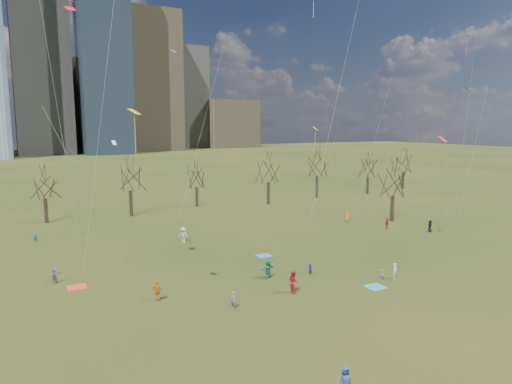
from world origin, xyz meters
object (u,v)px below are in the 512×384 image
blanket_navy (264,256)px  person_1 (395,271)px  person_2 (294,282)px  blanket_teal (375,287)px  person_0 (345,380)px  blanket_crimson (77,287)px  person_4 (157,291)px

blanket_navy → person_1: bearing=-60.3°
person_1 → person_2: 10.24m
blanket_teal → person_2: size_ratio=0.82×
blanket_navy → person_1: 14.14m
blanket_navy → person_0: bearing=-109.7°
blanket_teal → person_2: (-7.11, 2.28, 0.96)m
blanket_crimson → person_1: (26.23, -11.66, 0.74)m
person_4 → person_1: bearing=-157.9°
blanket_teal → person_0: bearing=-138.2°
blanket_navy → person_2: person_2 is taller
blanket_navy → person_0: size_ratio=1.05×
person_0 → blanket_teal: bearing=48.8°
blanket_crimson → person_1: size_ratio=1.05×
person_2 → blanket_navy: bearing=-5.3°
blanket_crimson → blanket_teal: bearing=-28.1°
person_1 → person_4: person_4 is taller
blanket_crimson → person_4: person_4 is taller
blanket_navy → blanket_crimson: bearing=-178.2°
blanket_teal → person_0: person_0 is taller
person_1 → person_4: (-20.85, 5.24, 0.09)m
person_1 → person_2: (-10.12, 1.55, 0.21)m
person_0 → person_4: size_ratio=0.89×
blanket_teal → blanket_navy: (-3.97, 13.00, 0.00)m
person_4 → person_2: bearing=-162.7°
person_4 → person_0: bearing=142.8°
blanket_teal → person_2: person_2 is taller
blanket_crimson → person_1: 28.72m
person_0 → person_4: 18.07m
blanket_teal → person_4: person_4 is taller
blanket_navy → blanket_crimson: (-19.25, -0.61, 0.00)m
blanket_teal → person_0: size_ratio=1.05×
blanket_crimson → person_1: bearing=-24.0°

